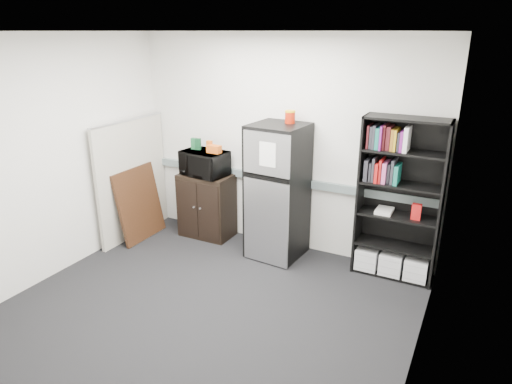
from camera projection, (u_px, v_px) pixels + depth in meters
floor at (210, 307)px, 4.72m from camera, size 4.00×4.00×0.00m
wall_back at (281, 145)px, 5.74m from camera, size 4.00×0.02×2.70m
wall_right at (429, 222)px, 3.41m from camera, size 0.02×3.50×2.70m
wall_left at (56, 158)px, 5.14m from camera, size 0.02×3.50×2.70m
ceiling at (199, 31)px, 3.82m from camera, size 4.00×3.50×0.02m
electrical_raceway at (280, 179)px, 5.87m from camera, size 3.92×0.05×0.10m
wall_note at (256, 127)px, 5.82m from camera, size 0.14×0.00×0.10m
bookshelf at (399, 201)px, 5.07m from camera, size 0.90×0.34×1.85m
cubicle_partition at (133, 179)px, 6.18m from camera, size 0.06×1.30×1.62m
cabinet at (207, 205)px, 6.26m from camera, size 0.71×0.47×0.88m
microwave at (204, 163)px, 6.05m from camera, size 0.64×0.47×0.33m
snack_box_a at (194, 144)px, 6.08m from camera, size 0.08×0.06×0.15m
snack_box_b at (198, 144)px, 6.05m from camera, size 0.08×0.07×0.15m
snack_box_c at (209, 146)px, 5.97m from camera, size 0.08×0.06×0.14m
snack_bag at (214, 149)px, 5.89m from camera, size 0.18×0.11×0.10m
refrigerator at (277, 192)px, 5.59m from camera, size 0.68×0.70×1.67m
coffee_can at (290, 116)px, 5.35m from camera, size 0.12×0.12×0.17m
framed_poster at (139, 203)px, 6.18m from camera, size 0.22×0.77×0.98m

